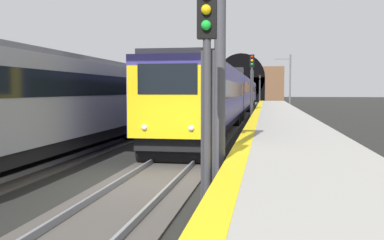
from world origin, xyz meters
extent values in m
plane|color=black|center=(0.00, 0.00, 0.00)|extent=(320.00, 320.00, 0.00)
cube|color=#9E9B93|center=(0.00, -3.99, 0.46)|extent=(112.00, 3.69, 0.93)
cube|color=yellow|center=(0.00, -2.40, 0.93)|extent=(112.00, 0.50, 0.01)
cube|color=#4C4742|center=(0.00, 0.00, 0.03)|extent=(160.00, 2.62, 0.06)
cube|color=gray|center=(0.00, 0.72, 0.14)|extent=(160.00, 0.07, 0.15)
cube|color=gray|center=(0.00, -0.72, 0.14)|extent=(160.00, 0.07, 0.15)
cube|color=gray|center=(0.00, 3.86, 0.14)|extent=(160.00, 0.07, 0.15)
cube|color=navy|center=(11.92, 0.00, 2.34)|extent=(19.44, 2.76, 2.69)
cube|color=black|center=(11.92, 0.00, 2.57)|extent=(18.66, 2.79, 0.82)
cube|color=slate|center=(11.92, 0.00, 3.78)|extent=(18.86, 2.35, 0.20)
cube|color=black|center=(11.92, 0.00, 0.80)|extent=(19.05, 2.43, 0.52)
cylinder|color=black|center=(3.19, 0.00, 0.47)|extent=(0.94, 2.54, 0.94)
cylinder|color=black|center=(4.99, 0.00, 0.47)|extent=(0.94, 2.54, 0.94)
cylinder|color=black|center=(18.85, 0.00, 0.47)|extent=(0.94, 2.54, 0.94)
cylinder|color=black|center=(20.65, 0.00, 0.47)|extent=(0.94, 2.54, 0.94)
cube|color=yellow|center=(2.16, 0.00, 2.15)|extent=(0.12, 2.65, 2.32)
cube|color=black|center=(2.11, 0.00, 2.88)|extent=(0.04, 1.93, 0.97)
sphere|color=#F2EACC|center=(2.10, -0.76, 1.34)|extent=(0.20, 0.20, 0.20)
sphere|color=#F2EACC|center=(2.10, 0.75, 1.34)|extent=(0.20, 0.20, 0.20)
cube|color=navy|center=(31.89, 0.00, 2.34)|extent=(19.44, 2.76, 2.69)
cube|color=black|center=(31.89, 0.00, 2.77)|extent=(18.66, 2.79, 0.89)
cube|color=slate|center=(31.89, 0.00, 3.78)|extent=(18.86, 2.35, 0.20)
cube|color=black|center=(31.89, 0.00, 0.80)|extent=(19.05, 2.43, 0.52)
cylinder|color=black|center=(23.34, 0.00, 0.47)|extent=(0.94, 2.54, 0.94)
cylinder|color=black|center=(25.14, 0.00, 0.47)|extent=(0.94, 2.54, 0.94)
cylinder|color=black|center=(38.63, 0.00, 0.47)|extent=(0.94, 2.54, 0.94)
cylinder|color=black|center=(40.43, 0.00, 0.47)|extent=(0.94, 2.54, 0.94)
cube|color=navy|center=(51.85, 0.00, 2.34)|extent=(19.44, 2.76, 2.69)
cube|color=black|center=(51.85, 0.00, 2.68)|extent=(18.66, 2.79, 0.83)
cube|color=slate|center=(51.85, 0.00, 3.78)|extent=(18.86, 2.35, 0.20)
cube|color=black|center=(51.85, 0.00, 0.80)|extent=(19.05, 2.43, 0.52)
cylinder|color=black|center=(43.41, 0.00, 0.47)|extent=(0.94, 2.54, 0.94)
cylinder|color=black|center=(45.21, 0.00, 0.47)|extent=(0.94, 2.54, 0.94)
cylinder|color=black|center=(58.50, 0.00, 0.47)|extent=(0.94, 2.54, 0.94)
cylinder|color=black|center=(60.30, 0.00, 0.47)|extent=(0.94, 2.54, 0.94)
cube|color=black|center=(31.89, 0.00, 4.33)|extent=(1.30, 1.65, 0.90)
cube|color=gray|center=(3.32, 4.57, 2.26)|extent=(18.18, 2.86, 2.64)
cube|color=black|center=(3.32, 4.57, 2.72)|extent=(17.45, 2.89, 0.78)
cube|color=slate|center=(3.32, 4.57, 3.68)|extent=(17.63, 2.44, 0.20)
cube|color=black|center=(3.32, 4.57, 0.76)|extent=(17.82, 2.52, 0.50)
cylinder|color=black|center=(11.33, 4.60, 0.45)|extent=(0.90, 2.57, 0.89)
cylinder|color=black|center=(9.53, 4.60, 0.45)|extent=(0.90, 2.57, 0.89)
cube|color=yellow|center=(12.45, 4.61, 2.09)|extent=(0.13, 2.68, 2.30)
cube|color=black|center=(12.50, 4.61, 2.79)|extent=(0.05, 1.96, 0.95)
sphere|color=#F2EACC|center=(12.50, 5.38, 1.29)|extent=(0.20, 0.20, 0.20)
sphere|color=#F2EACC|center=(12.51, 3.84, 1.29)|extent=(0.20, 0.20, 0.20)
cube|color=gray|center=(22.04, 4.57, 2.26)|extent=(18.18, 2.86, 2.64)
cube|color=black|center=(22.04, 4.57, 2.50)|extent=(17.45, 2.89, 0.83)
cube|color=slate|center=(22.04, 4.57, 3.68)|extent=(17.63, 2.44, 0.20)
cube|color=black|center=(22.04, 4.57, 0.76)|extent=(17.82, 2.52, 0.50)
cylinder|color=black|center=(30.17, 4.60, 0.45)|extent=(0.90, 2.57, 0.89)
cylinder|color=black|center=(28.37, 4.60, 0.45)|extent=(0.90, 2.57, 0.89)
cylinder|color=black|center=(15.71, 4.55, 0.45)|extent=(0.90, 2.57, 0.89)
cylinder|color=black|center=(13.91, 4.54, 0.45)|extent=(0.90, 2.57, 0.89)
cube|color=black|center=(22.04, 4.57, 4.23)|extent=(1.31, 1.68, 0.90)
cylinder|color=#38383D|center=(-2.51, -1.88, 1.77)|extent=(0.16, 0.16, 3.54)
cube|color=black|center=(-2.51, -1.88, 4.07)|extent=(0.20, 0.38, 1.05)
cube|color=#38383D|center=(-2.37, -1.88, 1.77)|extent=(0.04, 0.28, 3.19)
sphere|color=yellow|center=(-2.64, -1.88, 4.09)|extent=(0.20, 0.20, 0.20)
sphere|color=green|center=(-2.64, -1.88, 3.79)|extent=(0.20, 0.20, 0.20)
cylinder|color=#38383D|center=(25.07, -1.88, 2.22)|extent=(0.16, 0.16, 4.44)
cube|color=black|center=(25.07, -1.88, 4.97)|extent=(0.20, 0.38, 1.05)
cube|color=#38383D|center=(25.21, -1.88, 2.22)|extent=(0.04, 0.28, 4.00)
sphere|color=red|center=(24.94, -1.88, 5.29)|extent=(0.20, 0.20, 0.20)
sphere|color=yellow|center=(24.94, -1.88, 4.99)|extent=(0.20, 0.20, 0.20)
sphere|color=green|center=(24.94, -1.88, 4.69)|extent=(0.20, 0.20, 0.20)
cylinder|color=#38383D|center=(72.65, -1.88, 2.39)|extent=(0.16, 0.16, 4.79)
cube|color=black|center=(72.65, -1.88, 5.16)|extent=(0.20, 0.38, 0.75)
cube|color=#38383D|center=(72.79, -1.88, 2.39)|extent=(0.04, 0.28, 4.31)
sphere|color=red|center=(72.52, -1.88, 5.34)|extent=(0.20, 0.20, 0.20)
sphere|color=yellow|center=(72.52, -1.88, 5.04)|extent=(0.20, 0.20, 0.20)
cylinder|color=#3F3F47|center=(-0.67, -1.95, 3.50)|extent=(0.28, 0.28, 7.00)
cube|color=brown|center=(82.59, 2.29, 3.81)|extent=(2.06, 18.24, 7.62)
cube|color=black|center=(81.51, 2.29, 2.67)|extent=(0.12, 10.22, 5.33)
cylinder|color=black|center=(81.51, 2.29, 5.33)|extent=(0.12, 10.22, 10.22)
cylinder|color=#595B60|center=(48.08, -6.23, 3.66)|extent=(0.22, 0.22, 7.33)
cylinder|color=#595B60|center=(48.08, -5.18, 6.73)|extent=(0.08, 2.10, 0.08)
camera|label=1|loc=(-11.04, -3.05, 2.52)|focal=40.13mm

